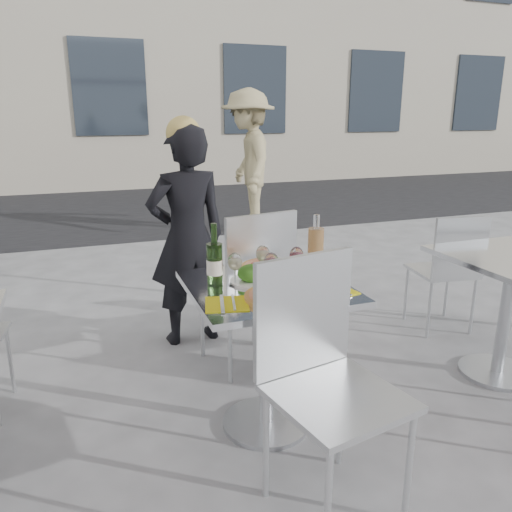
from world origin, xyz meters
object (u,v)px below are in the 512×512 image
object	(u,v)px
chair_far	(251,278)
wineglass_white_b	(263,255)
wineglass_red_b	(296,256)
wineglass_white_a	(235,263)
main_table	(267,326)
wineglass_red_a	(271,263)
wine_bottle	(215,262)
side_table_right	(509,290)
napkin_right	(332,291)
pizza_near	(283,297)
side_chair_rfar	(450,264)
sugar_shaker	(305,266)
chair_near	(321,364)
salad_plate	(253,275)
napkin_left	(227,304)
carafe	(316,248)
woman_diner	(187,238)
pedestrian_b	(248,162)
pizza_far	(270,268)

from	to	relation	value
chair_far	wineglass_white_b	bearing A→B (deg)	67.16
wineglass_red_b	wineglass_white_a	bearing A→B (deg)	-179.94
wineglass_white_b	main_table	bearing A→B (deg)	-102.01
wineglass_red_a	wineglass_red_b	bearing A→B (deg)	20.13
wine_bottle	wineglass_red_b	xyz separation A→B (m)	(0.40, -0.03, -0.00)
side_table_right	napkin_right	xyz separation A→B (m)	(-1.25, -0.18, 0.21)
pizza_near	wine_bottle	size ratio (longest dim) A/B	1.15
side_chair_rfar	main_table	bearing A→B (deg)	29.73
chair_far	sugar_shaker	size ratio (longest dim) A/B	9.27
side_table_right	chair_near	xyz separation A→B (m)	(-1.47, -0.51, 0.05)
main_table	salad_plate	bearing A→B (deg)	129.13
chair_far	side_chair_rfar	bearing A→B (deg)	170.69
side_table_right	chair_far	size ratio (longest dim) A/B	0.76
main_table	napkin_right	world-z (taller)	napkin_right
wineglass_white_a	napkin_left	xyz separation A→B (m)	(-0.11, -0.22, -0.11)
main_table	carafe	world-z (taller)	carafe
side_chair_rfar	sugar_shaker	size ratio (longest dim) A/B	8.07
main_table	wine_bottle	world-z (taller)	wine_bottle
carafe	wineglass_red_a	bearing A→B (deg)	-155.64
chair_far	pizza_near	bearing A→B (deg)	70.28
wineglass_white_a	napkin_left	size ratio (longest dim) A/B	0.72
salad_plate	napkin_right	bearing A→B (deg)	-39.09
woman_diner	napkin_left	distance (m)	1.29
napkin_left	pedestrian_b	bearing A→B (deg)	83.96
carafe	pedestrian_b	bearing A→B (deg)	75.64
main_table	wine_bottle	size ratio (longest dim) A/B	2.54
main_table	wineglass_red_a	distance (m)	0.32
pedestrian_b	wine_bottle	world-z (taller)	pedestrian_b
woman_diner	wineglass_white_b	xyz separation A→B (m)	(0.16, -0.99, 0.13)
woman_diner	wine_bottle	bearing A→B (deg)	79.24
napkin_left	wine_bottle	bearing A→B (deg)	99.94
side_chair_rfar	wineglass_white_a	xyz separation A→B (m)	(-1.75, -0.57, 0.35)
pedestrian_b	wineglass_red_a	bearing A→B (deg)	-8.71
wineglass_white_b	sugar_shaker	bearing A→B (deg)	-23.01
chair_near	wineglass_red_b	distance (m)	0.63
salad_plate	wineglass_white_b	distance (m)	0.13
side_chair_rfar	napkin_left	xyz separation A→B (m)	(-1.85, -0.78, 0.24)
woman_diner	pizza_near	xyz separation A→B (m)	(0.14, -1.31, 0.03)
pizza_near	wineglass_red_a	bearing A→B (deg)	85.05
wineglass_red_a	napkin_left	xyz separation A→B (m)	(-0.26, -0.16, -0.11)
salad_plate	wineglass_white_b	world-z (taller)	wineglass_white_b
main_table	salad_plate	world-z (taller)	salad_plate
side_table_right	sugar_shaker	size ratio (longest dim) A/B	7.01
side_table_right	pedestrian_b	bearing A→B (deg)	92.28
napkin_left	chair_near	bearing A→B (deg)	-36.27
sugar_shaker	wineglass_red_b	xyz separation A→B (m)	(-0.05, -0.00, 0.06)
chair_near	pedestrian_b	xyz separation A→B (m)	(1.31, 4.64, 0.32)
pizza_far	napkin_right	size ratio (longest dim) A/B	1.59
carafe	side_table_right	bearing A→B (deg)	-5.91
pizza_near	salad_plate	world-z (taller)	salad_plate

